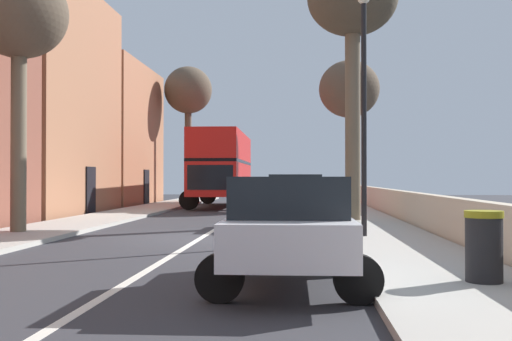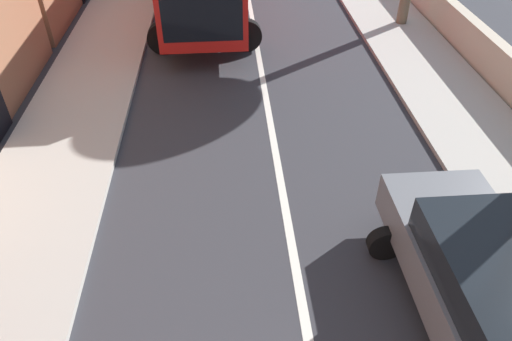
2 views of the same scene
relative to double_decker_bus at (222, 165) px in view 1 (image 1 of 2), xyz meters
name	(u,v)px [view 1 (image 1 of 2)]	position (x,y,z in m)	size (l,w,h in m)	color
ground_plane	(202,238)	(1.70, -17.36, -2.35)	(84.00, 84.00, 0.00)	#333338
road_centre_line	(202,237)	(1.70, -17.36, -2.35)	(0.16, 54.00, 0.01)	silver
sidewalk_left	(26,234)	(-3.20, -17.36, -2.29)	(2.60, 60.00, 0.12)	#B2ADA3
sidewalk_right	(385,237)	(6.60, -17.36, -2.29)	(2.60, 60.00, 0.12)	#B2ADA3
boundary_wall_right	(445,218)	(8.15, -17.36, -1.79)	(0.36, 54.00, 1.13)	beige
double_decker_bus	(222,165)	(0.00, 0.00, 0.00)	(3.67, 10.14, 4.06)	red
parked_car_grey_right_0	(296,197)	(4.20, -13.59, -1.38)	(2.48, 4.50, 1.72)	slate
parked_car_white_right_2	(289,225)	(4.20, -24.67, -1.43)	(2.45, 3.95, 1.63)	silver
street_tree_left_0	(19,19)	(-3.50, -17.24, 3.72)	(2.69, 2.69, 7.39)	brown
street_tree_right_1	(353,6)	(6.23, -11.77, 5.42)	(3.24, 3.24, 9.31)	brown
street_tree_left_2	(188,93)	(-2.94, 5.40, 4.82)	(3.10, 3.10, 8.74)	brown
street_tree_right_5	(349,91)	(6.90, -1.77, 3.82)	(3.14, 3.14, 7.62)	brown
lamppost_right	(364,93)	(6.00, -17.85, 1.45)	(0.32, 0.32, 6.31)	black
litter_bin_right	(484,246)	(7.00, -24.71, -1.72)	(0.55, 0.55, 1.03)	black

